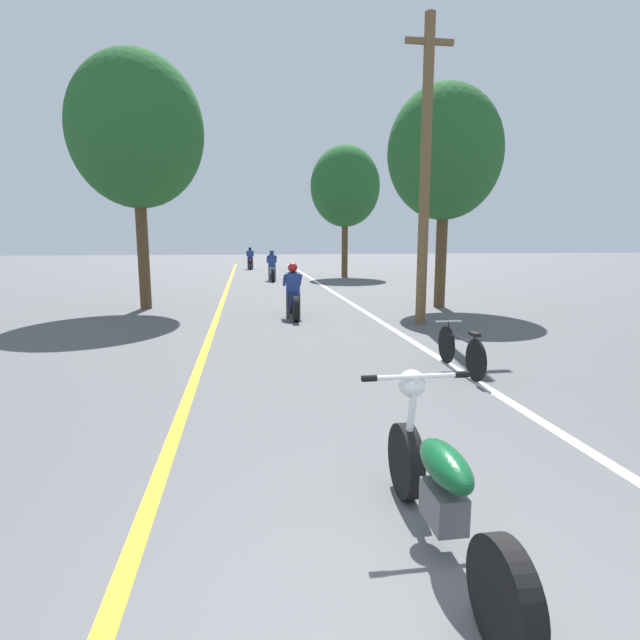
{
  "coord_description": "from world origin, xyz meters",
  "views": [
    {
      "loc": [
        -0.92,
        -1.84,
        2.04
      ],
      "look_at": [
        0.09,
        4.97,
        0.9
      ],
      "focal_mm": 28.0,
      "sensor_mm": 36.0,
      "label": 1
    }
  ],
  "objects_px": {
    "roadside_tree_right_near": "(445,153)",
    "motorcycle_foreground": "(440,488)",
    "roadside_tree_left": "(136,131)",
    "bicycle_parked": "(460,350)",
    "utility_pole": "(425,171)",
    "motorcycle_rider_lead": "(293,297)",
    "motorcycle_rider_far": "(250,261)",
    "roadside_tree_right_far": "(345,187)",
    "motorcycle_rider_mid": "(272,269)"
  },
  "relations": [
    {
      "from": "utility_pole",
      "to": "motorcycle_rider_far",
      "type": "height_order",
      "value": "utility_pole"
    },
    {
      "from": "roadside_tree_left",
      "to": "bicycle_parked",
      "type": "distance_m",
      "value": 11.0
    },
    {
      "from": "roadside_tree_right_near",
      "to": "motorcycle_rider_mid",
      "type": "xyz_separation_m",
      "value": [
        -4.43,
        9.96,
        -3.85
      ]
    },
    {
      "from": "motorcycle_rider_mid",
      "to": "motorcycle_rider_lead",
      "type": "bearing_deg",
      "value": -90.23
    },
    {
      "from": "utility_pole",
      "to": "roadside_tree_left",
      "type": "height_order",
      "value": "roadside_tree_left"
    },
    {
      "from": "motorcycle_rider_mid",
      "to": "utility_pole",
      "type": "bearing_deg",
      "value": -77.23
    },
    {
      "from": "roadside_tree_right_far",
      "to": "motorcycle_rider_lead",
      "type": "xyz_separation_m",
      "value": [
        -3.98,
        -13.27,
        -4.09
      ]
    },
    {
      "from": "motorcycle_rider_lead",
      "to": "motorcycle_rider_mid",
      "type": "height_order",
      "value": "motorcycle_rider_mid"
    },
    {
      "from": "roadside_tree_right_near",
      "to": "roadside_tree_left",
      "type": "height_order",
      "value": "roadside_tree_left"
    },
    {
      "from": "motorcycle_rider_lead",
      "to": "motorcycle_rider_far",
      "type": "xyz_separation_m",
      "value": [
        -0.9,
        20.37,
        -0.0
      ]
    },
    {
      "from": "roadside_tree_right_near",
      "to": "bicycle_parked",
      "type": "xyz_separation_m",
      "value": [
        -2.44,
        -6.96,
        -4.06
      ]
    },
    {
      "from": "utility_pole",
      "to": "motorcycle_rider_lead",
      "type": "distance_m",
      "value": 4.42
    },
    {
      "from": "utility_pole",
      "to": "motorcycle_rider_lead",
      "type": "height_order",
      "value": "utility_pole"
    },
    {
      "from": "roadside_tree_right_far",
      "to": "motorcycle_rider_mid",
      "type": "xyz_separation_m",
      "value": [
        -3.93,
        -2.0,
        -4.08
      ]
    },
    {
      "from": "utility_pole",
      "to": "motorcycle_rider_mid",
      "type": "distance_m",
      "value": 13.35
    },
    {
      "from": "motorcycle_foreground",
      "to": "motorcycle_rider_lead",
      "type": "height_order",
      "value": "motorcycle_rider_lead"
    },
    {
      "from": "utility_pole",
      "to": "roadside_tree_right_far",
      "type": "distance_m",
      "value": 14.77
    },
    {
      "from": "utility_pole",
      "to": "roadside_tree_right_far",
      "type": "height_order",
      "value": "utility_pole"
    },
    {
      "from": "motorcycle_rider_lead",
      "to": "utility_pole",
      "type": "bearing_deg",
      "value": -25.9
    },
    {
      "from": "roadside_tree_left",
      "to": "bicycle_parked",
      "type": "xyz_separation_m",
      "value": [
        6.12,
        -7.91,
        -4.59
      ]
    },
    {
      "from": "bicycle_parked",
      "to": "roadside_tree_left",
      "type": "bearing_deg",
      "value": 127.74
    },
    {
      "from": "utility_pole",
      "to": "motorcycle_rider_lead",
      "type": "relative_size",
      "value": 3.42
    },
    {
      "from": "motorcycle_rider_lead",
      "to": "motorcycle_rider_far",
      "type": "bearing_deg",
      "value": 92.53
    },
    {
      "from": "utility_pole",
      "to": "roadside_tree_right_near",
      "type": "height_order",
      "value": "utility_pole"
    },
    {
      "from": "motorcycle_rider_lead",
      "to": "motorcycle_rider_mid",
      "type": "xyz_separation_m",
      "value": [
        0.05,
        11.27,
        0.01
      ]
    },
    {
      "from": "roadside_tree_right_far",
      "to": "motorcycle_foreground",
      "type": "height_order",
      "value": "roadside_tree_right_far"
    },
    {
      "from": "bicycle_parked",
      "to": "utility_pole",
      "type": "bearing_deg",
      "value": 78.27
    },
    {
      "from": "motorcycle_rider_mid",
      "to": "roadside_tree_left",
      "type": "bearing_deg",
      "value": -114.58
    },
    {
      "from": "motorcycle_foreground",
      "to": "roadside_tree_right_far",
      "type": "bearing_deg",
      "value": 80.33
    },
    {
      "from": "motorcycle_foreground",
      "to": "motorcycle_rider_far",
      "type": "bearing_deg",
      "value": 91.77
    },
    {
      "from": "roadside_tree_left",
      "to": "motorcycle_rider_lead",
      "type": "xyz_separation_m",
      "value": [
        4.08,
        -2.25,
        -4.39
      ]
    },
    {
      "from": "roadside_tree_right_far",
      "to": "motorcycle_rider_far",
      "type": "bearing_deg",
      "value": 124.49
    },
    {
      "from": "roadside_tree_right_far",
      "to": "motorcycle_rider_mid",
      "type": "height_order",
      "value": "roadside_tree_right_far"
    },
    {
      "from": "roadside_tree_right_far",
      "to": "roadside_tree_left",
      "type": "xyz_separation_m",
      "value": [
        -8.06,
        -11.02,
        0.3
      ]
    },
    {
      "from": "motorcycle_rider_mid",
      "to": "motorcycle_rider_far",
      "type": "xyz_separation_m",
      "value": [
        -0.94,
        9.1,
        -0.02
      ]
    },
    {
      "from": "roadside_tree_right_near",
      "to": "motorcycle_foreground",
      "type": "xyz_separation_m",
      "value": [
        -4.44,
        -11.15,
        -3.96
      ]
    },
    {
      "from": "motorcycle_rider_lead",
      "to": "motorcycle_rider_mid",
      "type": "bearing_deg",
      "value": 89.77
    },
    {
      "from": "roadside_tree_right_near",
      "to": "motorcycle_foreground",
      "type": "bearing_deg",
      "value": -111.71
    },
    {
      "from": "roadside_tree_left",
      "to": "motorcycle_rider_far",
      "type": "distance_m",
      "value": 18.92
    },
    {
      "from": "utility_pole",
      "to": "roadside_tree_right_near",
      "type": "relative_size",
      "value": 1.09
    },
    {
      "from": "motorcycle_foreground",
      "to": "motorcycle_rider_far",
      "type": "xyz_separation_m",
      "value": [
        -0.94,
        30.22,
        0.1
      ]
    },
    {
      "from": "roadside_tree_right_near",
      "to": "motorcycle_rider_far",
      "type": "xyz_separation_m",
      "value": [
        -5.38,
        19.07,
        -3.86
      ]
    },
    {
      "from": "motorcycle_rider_lead",
      "to": "roadside_tree_right_far",
      "type": "bearing_deg",
      "value": 73.31
    },
    {
      "from": "roadside_tree_left",
      "to": "bicycle_parked",
      "type": "height_order",
      "value": "roadside_tree_left"
    },
    {
      "from": "motorcycle_foreground",
      "to": "motorcycle_rider_mid",
      "type": "distance_m",
      "value": 21.12
    },
    {
      "from": "utility_pole",
      "to": "motorcycle_rider_mid",
      "type": "height_order",
      "value": "utility_pole"
    },
    {
      "from": "utility_pole",
      "to": "bicycle_parked",
      "type": "bearing_deg",
      "value": -101.73
    },
    {
      "from": "roadside_tree_right_near",
      "to": "motorcycle_rider_mid",
      "type": "bearing_deg",
      "value": 113.97
    },
    {
      "from": "motorcycle_rider_lead",
      "to": "bicycle_parked",
      "type": "relative_size",
      "value": 1.19
    },
    {
      "from": "utility_pole",
      "to": "bicycle_parked",
      "type": "height_order",
      "value": "utility_pole"
    }
  ]
}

